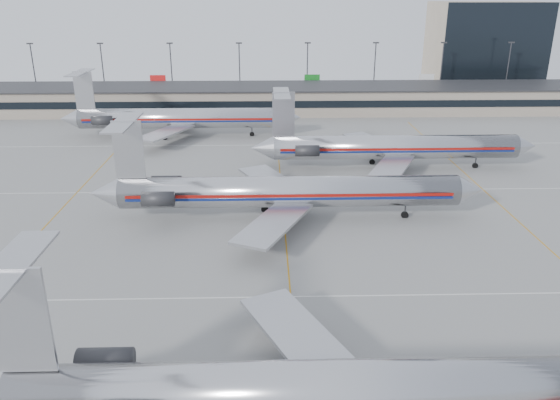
{
  "coord_description": "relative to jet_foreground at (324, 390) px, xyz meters",
  "views": [
    {
      "loc": [
        -2.27,
        -35.68,
        27.39
      ],
      "look_at": [
        -0.64,
        24.4,
        4.5
      ],
      "focal_mm": 35.0,
      "sensor_mm": 36.0,
      "label": 1
    }
  ],
  "objects": [
    {
      "name": "ground",
      "position": [
        -1.32,
        7.59,
        -3.71
      ],
      "size": [
        260.0,
        260.0,
        0.0
      ],
      "primitive_type": "plane",
      "color": "gray",
      "rests_on": "ground"
    },
    {
      "name": "apron_markings",
      "position": [
        -1.32,
        17.59,
        -3.7
      ],
      "size": [
        160.0,
        0.15,
        0.02
      ],
      "primitive_type": "cube",
      "color": "silver",
      "rests_on": "ground"
    },
    {
      "name": "terminal",
      "position": [
        -1.32,
        105.57,
        -0.56
      ],
      "size": [
        162.0,
        17.0,
        6.25
      ],
      "color": "gray",
      "rests_on": "ground"
    },
    {
      "name": "light_mast_row",
      "position": [
        -1.32,
        119.59,
        4.87
      ],
      "size": [
        163.6,
        0.4,
        15.28
      ],
      "color": "#38383D",
      "rests_on": "ground"
    },
    {
      "name": "distant_building",
      "position": [
        60.68,
        135.59,
        8.79
      ],
      "size": [
        30.0,
        20.0,
        25.0
      ],
      "primitive_type": "cube",
      "color": "tan",
      "rests_on": "ground"
    },
    {
      "name": "jet_foreground",
      "position": [
        0.0,
        0.0,
        0.0
      ],
      "size": [
        48.9,
        28.79,
        12.8
      ],
      "color": "silver",
      "rests_on": "ground"
    },
    {
      "name": "jet_second_row",
      "position": [
        -1.64,
        36.92,
        0.09
      ],
      "size": [
        50.1,
        29.5,
        13.11
      ],
      "color": "silver",
      "rests_on": "ground"
    },
    {
      "name": "jet_third_row",
      "position": [
        16.69,
        58.08,
        0.02
      ],
      "size": [
        47.09,
        28.96,
        12.88
      ],
      "color": "silver",
      "rests_on": "ground"
    },
    {
      "name": "jet_back_row",
      "position": [
        -21.41,
        80.71,
        0.12
      ],
      "size": [
        48.3,
        29.71,
        13.21
      ],
      "color": "silver",
      "rests_on": "ground"
    }
  ]
}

